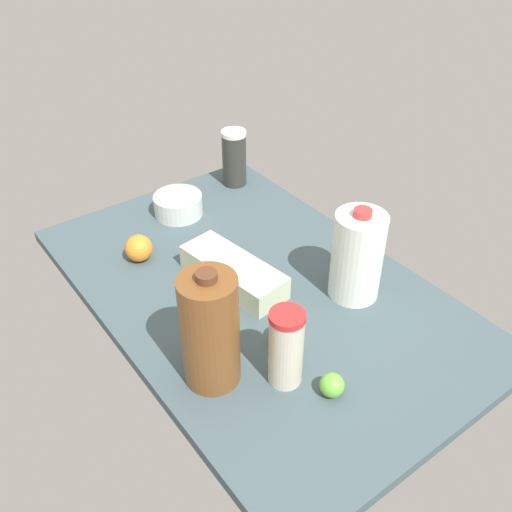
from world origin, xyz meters
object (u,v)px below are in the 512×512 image
at_px(milk_jug, 357,256).
at_px(egg_carton, 233,272).
at_px(chocolate_milk_jug, 210,331).
at_px(shaker_bottle, 234,158).
at_px(tumbler_cup, 286,348).
at_px(mixing_bowl, 178,205).
at_px(orange_loose, 139,248).
at_px(lemon_near_front, 284,333).
at_px(lime_far_back, 332,385).

distance_m(milk_jug, egg_carton, 0.32).
bearing_deg(chocolate_milk_jug, shaker_bottle, 141.86).
xyz_separation_m(chocolate_milk_jug, tumbler_cup, (0.10, 0.12, -0.04)).
xyz_separation_m(mixing_bowl, milk_jug, (0.60, 0.17, 0.09)).
height_order(mixing_bowl, tumbler_cup, tumbler_cup).
bearing_deg(orange_loose, lemon_near_front, 13.14).
height_order(shaker_bottle, orange_loose, shaker_bottle).
height_order(chocolate_milk_jug, lime_far_back, chocolate_milk_jug).
distance_m(tumbler_cup, lime_far_back, 0.13).
height_order(tumbler_cup, lemon_near_front, tumbler_cup).
bearing_deg(orange_loose, tumbler_cup, 4.98).
height_order(shaker_bottle, milk_jug, milk_jug).
bearing_deg(lime_far_back, chocolate_milk_jug, -137.86).
bearing_deg(lime_far_back, shaker_bottle, 157.66).
distance_m(lime_far_back, orange_loose, 0.68).
bearing_deg(egg_carton, chocolate_milk_jug, -51.00).
bearing_deg(mixing_bowl, chocolate_milk_jug, -24.17).
bearing_deg(shaker_bottle, orange_loose, -66.79).
xyz_separation_m(mixing_bowl, shaker_bottle, (-0.06, 0.25, 0.06)).
xyz_separation_m(shaker_bottle, milk_jug, (0.65, -0.08, 0.02)).
distance_m(milk_jug, orange_loose, 0.60).
bearing_deg(mixing_bowl, shaker_bottle, 102.63).
distance_m(mixing_bowl, shaker_bottle, 0.27).
distance_m(chocolate_milk_jug, lime_far_back, 0.28).
xyz_separation_m(egg_carton, lime_far_back, (0.43, -0.05, -0.01)).
height_order(shaker_bottle, egg_carton, shaker_bottle).
relative_size(tumbler_cup, orange_loose, 2.50).
relative_size(egg_carton, lime_far_back, 5.71).
bearing_deg(orange_loose, mixing_bowl, 124.15).
xyz_separation_m(mixing_bowl, chocolate_milk_jug, (0.62, -0.28, 0.10)).
bearing_deg(shaker_bottle, chocolate_milk_jug, -38.14).
bearing_deg(lime_far_back, milk_jug, 128.08).
height_order(chocolate_milk_jug, egg_carton, chocolate_milk_jug).
relative_size(shaker_bottle, lime_far_back, 3.56).
bearing_deg(milk_jug, tumbler_cup, -69.48).
bearing_deg(mixing_bowl, egg_carton, -8.33).
height_order(milk_jug, egg_carton, milk_jug).
bearing_deg(orange_loose, chocolate_milk_jug, -8.40).
relative_size(egg_carton, lemon_near_front, 4.80).
height_order(egg_carton, orange_loose, orange_loose).
bearing_deg(egg_carton, lemon_near_front, -16.37).
bearing_deg(milk_jug, lemon_near_front, -82.14).
distance_m(chocolate_milk_jug, milk_jug, 0.45).
xyz_separation_m(egg_carton, orange_loose, (-0.24, -0.15, 0.00)).
height_order(tumbler_cup, orange_loose, tumbler_cup).
height_order(milk_jug, lime_far_back, milk_jug).
relative_size(tumbler_cup, milk_jug, 0.75).
distance_m(mixing_bowl, egg_carton, 0.38).
relative_size(tumbler_cup, egg_carton, 0.62).
xyz_separation_m(chocolate_milk_jug, lemon_near_front, (0.02, 0.19, -0.10)).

